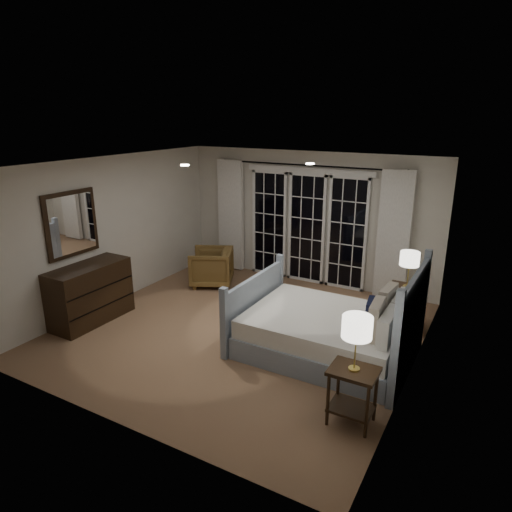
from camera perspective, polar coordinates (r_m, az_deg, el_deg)
The scene contains 20 objects.
floor at distance 7.04m, azimuth -1.99°, elevation -9.26°, with size 5.00×5.00×0.00m, color #835E46.
ceiling at distance 6.32m, azimuth -2.23°, elevation 11.42°, with size 5.00×5.00×0.00m, color silver.
wall_left at distance 8.11m, azimuth -17.39°, elevation 3.03°, with size 0.02×5.00×2.50m, color silver.
wall_right at distance 5.74m, azimuth 19.75°, elevation -3.11°, with size 0.02×5.00×2.50m, color silver.
wall_back at distance 8.73m, azimuth 6.48°, elevation 4.72°, with size 5.00×0.02×2.50m, color silver.
wall_front at distance 4.76m, azimuth -18.08°, elevation -7.25°, with size 5.00×0.02×2.50m, color silver.
french_doors at distance 8.73m, azimuth 6.34°, elevation 3.65°, with size 2.50×0.04×2.20m.
curtain_rod at distance 8.47m, azimuth 6.45°, elevation 11.20°, with size 0.03×0.03×3.50m, color black.
curtain_left at distance 9.39m, azimuth -3.16°, elevation 5.10°, with size 0.55×0.10×2.25m, color white.
curtain_right at distance 8.16m, azimuth 16.84°, elevation 2.44°, with size 0.55×0.10×2.25m, color white.
downlight_a at distance 6.49m, azimuth 6.77°, elevation 11.39°, with size 0.12×0.12×0.01m, color white.
downlight_b at distance 6.33m, azimuth -8.89°, elevation 11.15°, with size 0.12×0.12×0.01m, color white.
bed at distance 6.36m, azimuth 9.16°, elevation -9.25°, with size 2.27×1.63×1.32m.
nightstand_left at distance 5.06m, azimuth 11.98°, elevation -15.83°, with size 0.49×0.40×0.64m.
nightstand_right at distance 7.27m, azimuth 18.15°, elevation -5.39°, with size 0.52×0.42×0.68m.
lamp_left at distance 4.72m, azimuth 12.52°, elevation -8.75°, with size 0.31×0.31×0.60m.
lamp_right at distance 7.05m, azimuth 18.66°, elevation -0.39°, with size 0.28×0.28×0.55m.
armchair at distance 8.73m, azimuth -5.60°, elevation -1.37°, with size 0.75×0.78×0.71m, color brown.
dresser at distance 7.62m, azimuth -20.01°, elevation -4.41°, with size 0.55×1.30×0.92m.
mirror at distance 7.48m, azimuth -22.08°, elevation 3.73°, with size 0.05×0.85×1.00m.
Camera 1 is at (3.28, -5.35, 3.18)m, focal length 32.00 mm.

